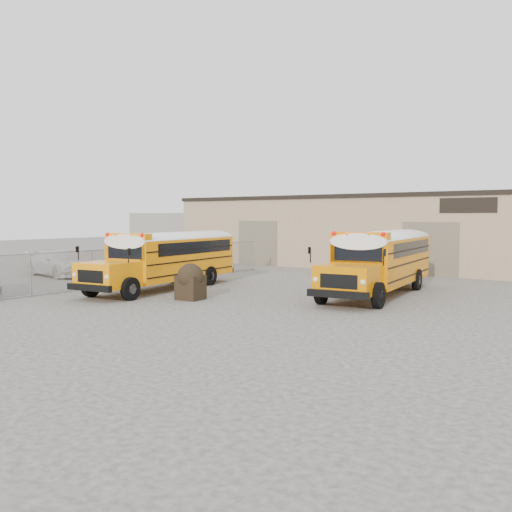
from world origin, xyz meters
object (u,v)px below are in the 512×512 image
Objects in this scene: tarp_bundle at (190,281)px; car_dark at (166,255)px; school_bus_left at (230,249)px; school_bus_right at (413,250)px; car_white at (59,263)px.

tarp_bundle is 0.31× the size of car_dark.
school_bus_left is 6.38× the size of tarp_bundle.
tarp_bundle is at bearing -110.54° from school_bus_right.
school_bus_left is at bearing -85.07° from car_dark.
car_dark is at bearing 139.99° from tarp_bundle.
car_white is 7.82m from car_dark.
school_bus_left is 9.62m from car_white.
car_dark is (-7.66, 2.55, -0.77)m from school_bus_left.
school_bus_right reaches higher than tarp_bundle.
car_dark is at bearing -173.31° from school_bus_right.
school_bus_left is 8.43m from tarp_bundle.
car_dark is (-16.18, -1.90, -0.83)m from school_bus_right.
tarp_bundle is (-4.41, -11.78, -0.84)m from school_bus_right.
tarp_bundle is (4.11, -7.33, -0.79)m from school_bus_left.
tarp_bundle is at bearing -106.65° from car_dark.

